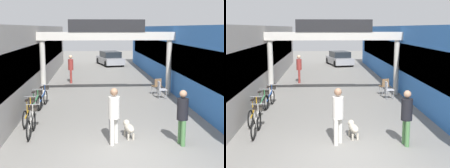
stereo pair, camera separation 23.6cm
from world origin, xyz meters
The scene contains 16 objects.
ground_plane centered at (0.00, 0.00, 0.00)m, with size 80.00×80.00×0.00m, color gray.
storefront_left centered at (-5.09, 11.00, 1.83)m, with size 3.00×26.00×3.66m.
storefront_right centered at (5.09, 11.00, 1.83)m, with size 3.00×26.00×3.66m.
arcade_sign_gateway centered at (0.00, 8.08, 2.83)m, with size 7.40×0.47×3.98m.
pedestrian_with_dog centered at (-0.17, 0.86, 1.02)m, with size 0.47×0.47×1.77m.
pedestrian_companion centered at (1.90, 0.65, 0.99)m, with size 0.37×0.39×1.72m.
pedestrian_carrying_crate centered at (-2.13, 11.90, 1.06)m, with size 0.37×0.39×1.83m.
dog_on_leash centered at (0.35, 1.41, 0.33)m, with size 0.40×0.76×0.53m.
bicycle_silver_nearest centered at (-2.88, 1.96, 0.44)m, with size 0.46×1.69×0.98m.
bicycle_orange_second centered at (-3.20, 3.18, 0.44)m, with size 0.46×1.69×0.98m.
bicycle_green_third centered at (-3.19, 4.63, 0.44)m, with size 0.46×1.68×0.98m.
bicycle_blue_farthest centered at (-3.03, 5.73, 0.44)m, with size 0.46×1.69×0.98m.
bollard_post_metal centered at (-0.24, 1.56, 0.51)m, with size 0.10×0.10×1.00m.
cafe_chair_aluminium_nearer centered at (2.68, 6.96, 0.54)m, with size 0.42×0.42×0.89m.
cafe_chair_wood_farther centered at (2.69, 7.89, 0.54)m, with size 0.51×0.51×0.89m.
parked_car_silver centered at (1.05, 21.54, 0.64)m, with size 2.59×4.29×1.33m.
Camera 1 is at (-0.89, -8.33, 3.57)m, focal length 50.00 mm.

